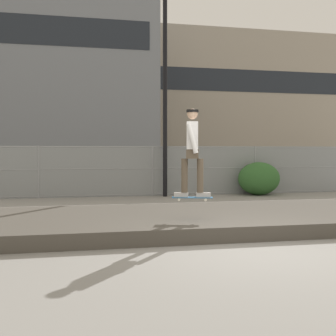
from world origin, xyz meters
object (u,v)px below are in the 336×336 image
object	(u,v)px
skater	(192,147)
shrub_left	(259,179)
street_lamp	(165,70)
parked_car_mid	(181,170)
parked_car_near	(24,172)
skateboard	(192,198)

from	to	relation	value
skater	shrub_left	distance (m)	8.70
street_lamp	skater	bearing A→B (deg)	-97.91
skater	parked_car_mid	xyz separation A→B (m)	(2.37, 10.48, -0.90)
street_lamp	parked_car_near	xyz separation A→B (m)	(-5.18, 2.61, -3.77)
skater	shrub_left	world-z (taller)	skater
skateboard	parked_car_mid	size ratio (longest dim) A/B	0.18
skater	parked_car_mid	distance (m)	10.79
skater	parked_car_near	world-z (taller)	skater
skater	shrub_left	xyz separation A→B (m)	(4.64, 7.27, -1.12)
skater	parked_car_near	distance (m)	10.94
skater	shrub_left	size ratio (longest dim) A/B	1.08
shrub_left	skater	bearing A→B (deg)	-122.54
parked_car_mid	shrub_left	bearing A→B (deg)	-54.83
shrub_left	parked_car_near	bearing A→B (deg)	162.25
skater	parked_car_mid	world-z (taller)	skater
street_lamp	parked_car_near	size ratio (longest dim) A/B	1.68
skateboard	skater	bearing A→B (deg)	90.00
street_lamp	parked_car_mid	distance (m)	5.00
parked_car_near	parked_car_mid	distance (m)	6.53
skateboard	street_lamp	xyz separation A→B (m)	(1.04, 7.48, 3.87)
skateboard	parked_car_mid	world-z (taller)	parked_car_mid
skateboard	parked_car_mid	bearing A→B (deg)	77.24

